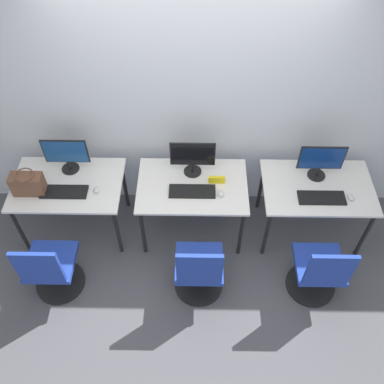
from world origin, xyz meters
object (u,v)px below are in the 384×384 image
monitor_right (321,161)px  handbag (28,184)px  office_chair_right (319,272)px  office_chair_left (51,270)px  mouse_center (221,193)px  keyboard_center (192,191)px  mouse_right (351,197)px  monitor_left (66,154)px  office_chair_center (199,272)px  keyboard_left (64,192)px  mouse_left (97,190)px  keyboard_right (322,198)px  monitor_center (193,157)px

monitor_right → handbag: size_ratio=1.46×
office_chair_right → office_chair_left: bearing=-179.8°
mouse_center → monitor_right: size_ratio=0.21×
keyboard_center → mouse_right: 1.50m
mouse_center → handbag: bearing=179.8°
office_chair_left → keyboard_center: office_chair_left is taller
monitor_right → keyboard_center: bearing=-169.2°
monitor_left → mouse_right: monitor_left is taller
monitor_left → office_chair_center: bearing=-36.0°
office_chair_center → office_chair_right: (1.11, 0.01, 0.00)m
monitor_left → keyboard_left: monitor_left is taller
mouse_left → office_chair_center: (0.99, -0.66, -0.38)m
monitor_right → keyboard_right: size_ratio=0.98×
mouse_left → mouse_right: (2.42, -0.05, 0.00)m
mouse_left → office_chair_right: (2.10, -0.65, -0.38)m
keyboard_right → office_chair_right: size_ratio=0.51×
monitor_right → office_chair_center: bearing=-142.3°
mouse_center → handbag: size_ratio=0.30×
office_chair_center → monitor_left: bearing=144.0°
monitor_center → office_chair_left: bearing=-144.5°
office_chair_center → mouse_left: bearing=146.4°
monitor_left → monitor_center: size_ratio=1.00×
keyboard_left → keyboard_center: size_ratio=1.00×
monitor_left → mouse_center: (1.50, -0.31, -0.19)m
monitor_left → keyboard_center: (1.23, -0.29, -0.20)m
keyboard_left → mouse_center: (1.50, -0.00, 0.01)m
keyboard_left → mouse_left: (0.31, 0.03, 0.01)m
keyboard_left → mouse_right: 2.73m
office_chair_right → handbag: size_ratio=2.92×
keyboard_right → mouse_right: (0.28, 0.01, 0.01)m
mouse_left → monitor_center: size_ratio=0.21×
monitor_left → office_chair_left: size_ratio=0.50×
mouse_left → office_chair_right: size_ratio=0.10×
office_chair_left → handbag: handbag is taller
monitor_right → office_chair_left: bearing=-160.5°
keyboard_center → mouse_center: 0.28m
monitor_left → office_chair_center: size_ratio=0.50×
office_chair_right → mouse_right: bearing=61.7°
keyboard_left → handbag: 0.34m
keyboard_left → handbag: handbag is taller
monitor_center → monitor_right: size_ratio=1.00×
office_chair_center → office_chair_right: same height
monitor_left → keyboard_center: bearing=-13.1°
monitor_center → mouse_center: bearing=-46.7°
keyboard_center → monitor_right: 1.26m
monitor_center → handbag: 1.58m
monitor_right → keyboard_left: bearing=-174.0°
monitor_left → keyboard_right: monitor_left is taller
mouse_left → keyboard_center: (0.92, -0.00, -0.01)m
monitor_center → office_chair_center: (0.07, -0.92, -0.57)m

